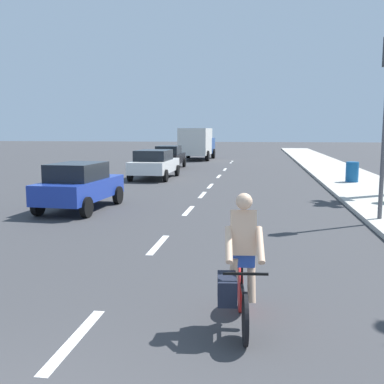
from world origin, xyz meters
TOP-DOWN VIEW (x-y plane):
  - ground_plane at (0.00, 20.00)m, footprint 160.00×160.00m
  - sidewalk_strip at (7.10, 22.00)m, footprint 3.60×80.00m
  - lane_stripe_1 at (0.00, 2.74)m, footprint 0.16×1.80m
  - lane_stripe_2 at (0.00, 7.54)m, footprint 0.16×1.80m
  - lane_stripe_3 at (0.00, 12.02)m, footprint 0.16×1.80m
  - lane_stripe_4 at (0.00, 15.70)m, footprint 0.16×1.80m
  - lane_stripe_5 at (0.00, 18.68)m, footprint 0.16×1.80m
  - lane_stripe_6 at (0.00, 23.22)m, footprint 0.16×1.80m
  - lane_stripe_7 at (0.00, 27.84)m, footprint 0.16×1.80m
  - lane_stripe_8 at (0.00, 34.56)m, footprint 0.16×1.80m
  - lane_stripe_9 at (0.00, 35.58)m, footprint 0.16×1.80m
  - cyclist at (2.05, 3.42)m, footprint 0.66×1.71m
  - parked_car_blue at (-3.61, 11.69)m, footprint 1.98×3.94m
  - parked_car_white at (-3.38, 21.53)m, footprint 2.12×4.51m
  - parked_car_black at (-3.89, 28.07)m, footprint 1.90×4.01m
  - delivery_truck at (-3.27, 37.70)m, footprint 2.82×6.31m
  - trash_bin_far at (6.75, 20.21)m, footprint 0.60×0.60m

SIDE VIEW (x-z plane):
  - ground_plane at x=0.00m, z-range 0.00..0.00m
  - lane_stripe_1 at x=0.00m, z-range 0.00..0.01m
  - lane_stripe_2 at x=0.00m, z-range 0.00..0.01m
  - lane_stripe_3 at x=0.00m, z-range 0.00..0.01m
  - lane_stripe_4 at x=0.00m, z-range 0.00..0.01m
  - lane_stripe_5 at x=0.00m, z-range 0.00..0.01m
  - lane_stripe_6 at x=0.00m, z-range 0.00..0.01m
  - lane_stripe_7 at x=0.00m, z-range 0.00..0.01m
  - lane_stripe_8 at x=0.00m, z-range 0.00..0.01m
  - lane_stripe_9 at x=0.00m, z-range 0.00..0.01m
  - sidewalk_strip at x=7.10m, z-range 0.00..0.14m
  - trash_bin_far at x=6.75m, z-range 0.14..1.11m
  - cyclist at x=2.05m, z-range -0.08..1.74m
  - parked_car_blue at x=-3.61m, z-range 0.05..1.62m
  - parked_car_black at x=-3.89m, z-range 0.05..1.62m
  - parked_car_white at x=-3.38m, z-range 0.06..1.63m
  - delivery_truck at x=-3.27m, z-range 0.10..2.90m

